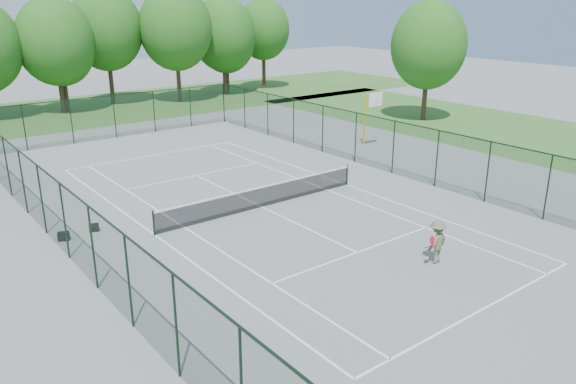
{
  "coord_description": "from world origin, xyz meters",
  "views": [
    {
      "loc": [
        -14.29,
        -20.45,
        9.31
      ],
      "look_at": [
        0.0,
        -2.0,
        1.3
      ],
      "focal_mm": 35.0,
      "sensor_mm": 36.0,
      "label": 1
    }
  ],
  "objects_px": {
    "sports_bag_a": "(64,236)",
    "tennis_player": "(437,242)",
    "tennis_net": "(262,196)",
    "basketball_goal": "(371,108)"
  },
  "relations": [
    {
      "from": "tennis_net",
      "to": "tennis_player",
      "type": "bearing_deg",
      "value": -79.08
    },
    {
      "from": "tennis_net",
      "to": "sports_bag_a",
      "type": "xyz_separation_m",
      "value": [
        -8.65,
        1.79,
        -0.4
      ]
    },
    {
      "from": "tennis_net",
      "to": "tennis_player",
      "type": "height_order",
      "value": "tennis_player"
    },
    {
      "from": "tennis_net",
      "to": "sports_bag_a",
      "type": "distance_m",
      "value": 8.84
    },
    {
      "from": "basketball_goal",
      "to": "sports_bag_a",
      "type": "distance_m",
      "value": 21.45
    },
    {
      "from": "basketball_goal",
      "to": "tennis_player",
      "type": "distance_m",
      "value": 17.64
    },
    {
      "from": "basketball_goal",
      "to": "tennis_player",
      "type": "relative_size",
      "value": 2.02
    },
    {
      "from": "tennis_net",
      "to": "basketball_goal",
      "type": "height_order",
      "value": "basketball_goal"
    },
    {
      "from": "tennis_net",
      "to": "sports_bag_a",
      "type": "relative_size",
      "value": 24.59
    },
    {
      "from": "sports_bag_a",
      "to": "tennis_player",
      "type": "height_order",
      "value": "tennis_player"
    }
  ]
}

